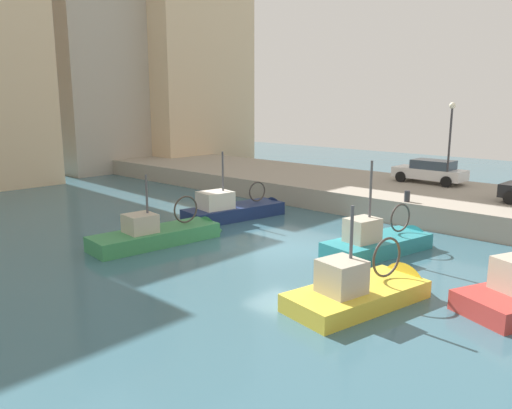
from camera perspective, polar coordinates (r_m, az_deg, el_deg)
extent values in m
plane|color=#386070|center=(21.49, 2.73, -4.94)|extent=(80.00, 80.00, 0.00)
cube|color=#9E9384|center=(30.80, 16.72, 0.83)|extent=(9.00, 56.00, 1.20)
cube|color=gold|center=(16.10, 11.30, -10.99)|extent=(4.91, 2.85, 1.11)
cone|color=gold|center=(18.02, 17.14, -8.78)|extent=(1.23, 1.93, 1.79)
cube|color=#9E7A51|center=(15.91, 11.37, -9.32)|extent=(4.70, 2.65, 0.08)
cube|color=#B7AD99|center=(15.24, 9.63, -8.03)|extent=(1.38, 1.35, 1.01)
cylinder|color=#4C4C51|center=(15.24, 10.67, -4.99)|extent=(0.10, 0.10, 2.64)
torus|color=#3F3833|center=(16.59, 14.53, -5.79)|extent=(1.30, 0.33, 1.31)
sphere|color=white|center=(15.86, 4.90, -10.50)|extent=(0.32, 0.32, 0.32)
sphere|color=white|center=(17.17, 22.82, -9.58)|extent=(0.32, 0.32, 0.32)
cube|color=teal|center=(21.40, 13.49, -5.33)|extent=(5.08, 2.78, 1.27)
cone|color=teal|center=(23.47, 17.96, -4.07)|extent=(1.22, 1.80, 1.66)
cube|color=#896B4C|center=(21.24, 13.57, -3.86)|extent=(4.86, 2.60, 0.08)
cube|color=#B7AD99|center=(20.44, 11.91, -2.86)|extent=(1.43, 1.25, 0.97)
cylinder|color=#4C4C51|center=(20.46, 12.75, 0.31)|extent=(0.10, 0.10, 3.27)
torus|color=#3F3833|center=(22.07, 15.96, -1.46)|extent=(1.22, 0.33, 1.23)
sphere|color=white|center=(21.00, 8.83, -4.92)|extent=(0.32, 0.32, 0.32)
cube|color=navy|center=(26.84, -2.48, -1.55)|extent=(5.73, 2.72, 1.35)
cone|color=navy|center=(28.68, 2.61, -0.69)|extent=(1.16, 1.76, 1.63)
cube|color=#896B4C|center=(26.71, -2.49, -0.28)|extent=(5.49, 2.54, 0.08)
cube|color=beige|center=(25.98, -4.61, 0.47)|extent=(1.81, 1.59, 0.91)
cylinder|color=#4C4C51|center=(26.07, -3.76, 2.73)|extent=(0.10, 0.10, 2.97)
torus|color=#3F3833|center=(27.47, 0.13, 1.47)|extent=(1.10, 0.27, 1.10)
sphere|color=white|center=(26.75, -6.61, -1.22)|extent=(0.32, 0.32, 0.32)
cube|color=#388951|center=(22.50, -11.24, -4.38)|extent=(5.83, 2.39, 1.29)
cone|color=#388951|center=(24.16, -4.68, -3.08)|extent=(1.07, 1.70, 1.61)
cube|color=#B2A893|center=(22.35, -11.30, -2.95)|extent=(5.59, 2.22, 0.08)
cube|color=#B7AD99|center=(21.92, -12.93, -2.11)|extent=(1.33, 1.31, 0.81)
cylinder|color=#4C4C51|center=(21.91, -12.19, 0.08)|extent=(0.10, 0.10, 2.51)
torus|color=#3F3833|center=(22.98, -7.94, -0.55)|extent=(1.26, 0.21, 1.25)
sphere|color=white|center=(22.56, -16.27, -4.08)|extent=(0.32, 0.32, 0.32)
cube|color=silver|center=(32.50, 18.97, 3.34)|extent=(1.71, 4.22, 0.61)
cube|color=#384756|center=(32.34, 19.37, 4.29)|extent=(1.50, 2.36, 0.53)
cylinder|color=black|center=(32.40, 16.01, 3.03)|extent=(0.22, 0.64, 0.64)
cylinder|color=black|center=(33.89, 17.34, 3.32)|extent=(0.22, 0.64, 0.64)
cylinder|color=black|center=(31.21, 20.67, 2.42)|extent=(0.22, 0.64, 0.64)
cylinder|color=black|center=(32.76, 21.82, 2.74)|extent=(0.22, 0.64, 0.64)
cylinder|color=black|center=(27.25, 26.77, 0.66)|extent=(0.24, 0.65, 0.64)
cylinder|color=#2D2D33|center=(26.11, 16.68, 0.90)|extent=(0.28, 0.28, 0.55)
cylinder|color=#38383D|center=(31.13, 20.96, 5.96)|extent=(0.12, 0.12, 4.50)
sphere|color=#F2EACC|center=(31.01, 21.29, 10.37)|extent=(0.36, 0.36, 0.36)
cube|color=#B2A899|center=(47.65, -17.22, 14.87)|extent=(8.89, 6.62, 18.39)
cube|color=beige|center=(51.18, -8.27, 18.12)|extent=(10.57, 8.83, 23.94)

